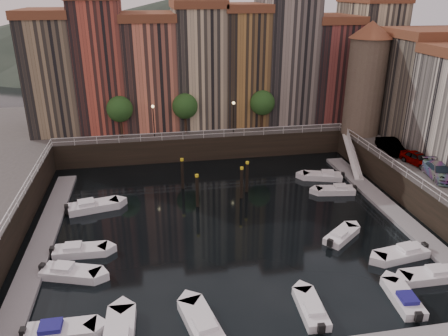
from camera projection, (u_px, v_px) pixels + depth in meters
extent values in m
plane|color=black|center=(227.00, 222.00, 40.87)|extent=(200.00, 200.00, 0.00)
cube|color=black|center=(195.00, 127.00, 63.98)|extent=(80.00, 20.00, 3.00)
cube|color=gray|center=(43.00, 242.00, 37.28)|extent=(2.00, 28.00, 0.35)
cube|color=gray|center=(392.00, 211.00, 42.51)|extent=(2.00, 28.00, 0.35)
cone|color=#2D382D|center=(66.00, 35.00, 133.53)|extent=(80.00, 80.00, 14.00)
cone|color=#2D382D|center=(180.00, 27.00, 138.42)|extent=(100.00, 100.00, 18.00)
cone|color=#2D382D|center=(285.00, 35.00, 145.21)|extent=(70.00, 70.00, 12.00)
cube|color=#867255|center=(55.00, 75.00, 55.56)|extent=(6.00, 10.00, 14.00)
cube|color=brown|center=(46.00, 13.00, 52.71)|extent=(6.30, 10.30, 1.00)
cube|color=#B84C3A|center=(102.00, 66.00, 56.13)|extent=(5.80, 10.00, 16.00)
cube|color=#DE795B|center=(151.00, 74.00, 57.60)|extent=(6.50, 10.00, 13.50)
cube|color=brown|center=(147.00, 16.00, 54.84)|extent=(6.80, 10.30, 1.00)
cube|color=beige|center=(198.00, 67.00, 58.34)|extent=(6.20, 10.00, 15.00)
cube|color=brown|center=(197.00, 3.00, 55.30)|extent=(6.50, 10.30, 1.00)
cube|color=#9F723A|center=(241.00, 68.00, 59.39)|extent=(5.60, 10.00, 14.50)
cube|color=brown|center=(242.00, 7.00, 56.44)|extent=(5.90, 10.30, 1.00)
cube|color=gray|center=(284.00, 59.00, 59.98)|extent=(6.40, 10.00, 16.50)
cube|color=brown|center=(326.00, 71.00, 61.64)|extent=(6.00, 10.00, 13.00)
cube|color=brown|center=(330.00, 18.00, 58.98)|extent=(6.30, 10.30, 1.00)
cube|color=#C7B691|center=(366.00, 61.00, 62.13)|extent=(5.90, 10.00, 15.50)
cube|color=#695F4F|center=(425.00, 89.00, 52.65)|extent=(9.00, 8.00, 12.00)
cube|color=brown|center=(435.00, 33.00, 50.18)|extent=(9.30, 8.30, 1.00)
cylinder|color=#6B5B4C|center=(365.00, 87.00, 53.88)|extent=(4.60, 4.60, 12.00)
cone|color=brown|center=(372.00, 29.00, 51.29)|extent=(5.20, 5.20, 2.00)
cylinder|color=black|center=(121.00, 128.00, 54.23)|extent=(0.30, 0.30, 2.40)
sphere|color=#1E4719|center=(120.00, 109.00, 53.32)|extent=(3.20, 3.20, 3.20)
cylinder|color=black|center=(186.00, 125.00, 55.52)|extent=(0.30, 0.30, 2.40)
sphere|color=#1E4719|center=(185.00, 106.00, 54.61)|extent=(3.20, 3.20, 3.20)
cylinder|color=black|center=(262.00, 121.00, 57.14)|extent=(0.30, 0.30, 2.40)
sphere|color=#1E4719|center=(262.00, 103.00, 56.23)|extent=(3.20, 3.20, 3.20)
cylinder|color=black|center=(154.00, 122.00, 53.66)|extent=(0.12, 0.12, 4.00)
sphere|color=#FFD88C|center=(153.00, 106.00, 52.90)|extent=(0.36, 0.36, 0.36)
cylinder|color=black|center=(233.00, 118.00, 55.28)|extent=(0.12, 0.12, 4.00)
sphere|color=#FFD88C|center=(234.00, 103.00, 54.52)|extent=(0.36, 0.36, 0.36)
cube|color=white|center=(203.00, 131.00, 53.94)|extent=(36.00, 0.08, 0.08)
cube|color=white|center=(204.00, 134.00, 54.11)|extent=(36.00, 0.06, 0.06)
cube|color=white|center=(415.00, 174.00, 41.36)|extent=(0.08, 34.00, 0.08)
cube|color=white|center=(414.00, 178.00, 41.54)|extent=(0.06, 34.00, 0.06)
cube|color=white|center=(12.00, 204.00, 35.55)|extent=(0.08, 34.00, 0.08)
cube|color=white|center=(13.00, 209.00, 35.72)|extent=(0.06, 34.00, 0.06)
cube|color=white|center=(352.00, 156.00, 52.07)|extent=(2.78, 8.26, 2.81)
cube|color=white|center=(353.00, 152.00, 51.88)|extent=(1.93, 8.32, 3.65)
cylinder|color=black|center=(197.00, 193.00, 43.20)|extent=(0.32, 0.32, 3.60)
cylinder|color=yellow|center=(197.00, 176.00, 42.50)|extent=(0.36, 0.36, 0.25)
cylinder|color=black|center=(183.00, 176.00, 47.18)|extent=(0.32, 0.32, 3.60)
cylinder|color=yellow|center=(182.00, 160.00, 46.48)|extent=(0.36, 0.36, 0.25)
cylinder|color=black|center=(241.00, 185.00, 44.98)|extent=(0.32, 0.32, 3.60)
cylinder|color=yellow|center=(242.00, 168.00, 44.27)|extent=(0.36, 0.36, 0.25)
cylinder|color=black|center=(247.00, 179.00, 46.38)|extent=(0.32, 0.32, 3.60)
cylinder|color=yellow|center=(247.00, 163.00, 45.68)|extent=(0.36, 0.36, 0.25)
cube|color=silver|center=(61.00, 332.00, 27.36)|extent=(4.28, 1.67, 0.73)
cube|color=navy|center=(51.00, 327.00, 27.10)|extent=(1.36, 1.17, 0.48)
cube|color=black|center=(23.00, 333.00, 26.92)|extent=(0.34, 0.49, 0.68)
cube|color=silver|center=(71.00, 273.00, 32.96)|extent=(4.69, 2.99, 0.75)
cube|color=silver|center=(63.00, 268.00, 32.87)|extent=(1.70, 1.57, 0.50)
cube|color=black|center=(42.00, 268.00, 33.17)|extent=(0.49, 0.58, 0.70)
cube|color=silver|center=(81.00, 251.00, 35.78)|extent=(4.26, 1.76, 0.72)
cube|color=silver|center=(73.00, 247.00, 35.54)|extent=(1.38, 1.19, 0.48)
cube|color=black|center=(52.00, 251.00, 35.40)|extent=(0.35, 0.49, 0.67)
cube|color=silver|center=(94.00, 207.00, 42.99)|extent=(5.07, 2.84, 0.82)
cube|color=silver|center=(86.00, 203.00, 42.58)|extent=(1.77, 1.60, 0.54)
cube|color=black|center=(67.00, 209.00, 42.00)|extent=(0.49, 0.61, 0.76)
cube|color=silver|center=(429.00, 276.00, 32.66)|extent=(4.17, 1.62, 0.71)
cube|color=silver|center=(437.00, 271.00, 32.59)|extent=(1.33, 1.14, 0.47)
cube|color=silver|center=(401.00, 254.00, 35.29)|extent=(4.60, 2.34, 0.75)
cube|color=silver|center=(408.00, 248.00, 35.30)|extent=(1.56, 1.40, 0.50)
cube|color=black|center=(424.00, 247.00, 35.88)|extent=(0.42, 0.55, 0.70)
cube|color=silver|center=(335.00, 191.00, 46.53)|extent=(4.18, 2.09, 0.68)
cube|color=silver|center=(340.00, 187.00, 46.39)|extent=(1.41, 1.26, 0.45)
cube|color=black|center=(355.00, 188.00, 46.51)|extent=(0.38, 0.49, 0.64)
cube|color=silver|center=(322.00, 176.00, 49.98)|extent=(4.65, 2.85, 0.74)
cube|color=silver|center=(328.00, 173.00, 49.75)|extent=(1.67, 1.53, 0.49)
cube|color=black|center=(343.00, 175.00, 49.65)|extent=(0.47, 0.57, 0.69)
cube|color=silver|center=(119.00, 336.00, 27.00)|extent=(2.03, 4.86, 0.82)
cube|color=silver|center=(201.00, 324.00, 27.96)|extent=(2.78, 4.93, 0.79)
cube|color=silver|center=(205.00, 325.00, 27.23)|extent=(1.56, 1.72, 0.53)
cube|color=silver|center=(311.00, 309.00, 29.33)|extent=(1.74, 4.07, 0.68)
cube|color=silver|center=(314.00, 310.00, 28.68)|extent=(1.15, 1.32, 0.45)
cube|color=black|center=(321.00, 328.00, 27.33)|extent=(0.47, 0.34, 0.64)
cube|color=silver|center=(403.00, 298.00, 30.33)|extent=(1.94, 4.20, 0.69)
cube|color=navy|center=(408.00, 299.00, 29.66)|extent=(1.22, 1.39, 0.46)
cube|color=black|center=(418.00, 317.00, 28.29)|extent=(0.49, 0.36, 0.65)
imported|color=gray|center=(418.00, 159.00, 45.62)|extent=(2.42, 4.27, 1.37)
imported|color=gray|center=(391.00, 147.00, 49.09)|extent=(1.82, 4.70, 1.53)
imported|color=gray|center=(439.00, 172.00, 42.42)|extent=(2.78, 5.08, 1.40)
cube|color=silver|center=(342.00, 236.00, 38.05)|extent=(4.06, 3.66, 0.68)
cube|color=silver|center=(339.00, 234.00, 37.52)|extent=(1.66, 1.63, 0.45)
cube|color=black|center=(330.00, 243.00, 36.53)|extent=(0.53, 0.55, 0.63)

